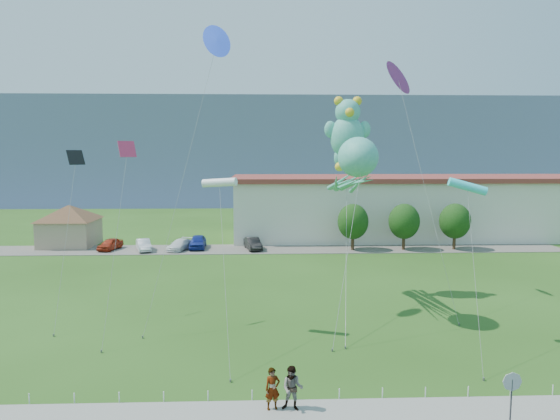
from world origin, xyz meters
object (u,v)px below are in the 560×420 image
(pedestrian_left, at_px, (273,389))
(parked_car_white, at_px, (180,245))
(parked_car_black, at_px, (253,244))
(teddy_bear_kite, at_px, (347,132))
(pedestrian_right, at_px, (293,388))
(octopus_kite, at_px, (354,169))
(parked_car_red, at_px, (110,244))
(parked_car_silver, at_px, (144,245))
(pavilion, at_px, (69,222))
(stop_sign, at_px, (512,387))
(warehouse, at_px, (456,206))
(parked_car_blue, at_px, (198,242))

(pedestrian_left, relative_size, parked_car_white, 0.43)
(parked_car_white, xyz_separation_m, parked_car_black, (8.51, 0.06, 0.07))
(parked_car_black, distance_m, teddy_bear_kite, 23.70)
(pedestrian_left, relative_size, pedestrian_right, 0.95)
(parked_car_white, xyz_separation_m, octopus_kite, (15.86, -23.94, 9.51))
(parked_car_red, height_order, parked_car_silver, same)
(pavilion, xyz_separation_m, stop_sign, (33.50, -42.21, -1.15))
(parked_car_silver, bearing_deg, pedestrian_right, -87.30)
(pedestrian_right, relative_size, teddy_bear_kite, 0.13)
(pedestrian_right, height_order, octopus_kite, octopus_kite)
(pedestrian_right, height_order, parked_car_black, pedestrian_right)
(parked_car_red, relative_size, parked_car_white, 0.91)
(pedestrian_right, distance_m, parked_car_white, 38.63)
(pedestrian_left, height_order, pedestrian_right, pedestrian_right)
(warehouse, bearing_deg, pedestrian_left, -119.40)
(pedestrian_left, relative_size, parked_car_red, 0.48)
(stop_sign, distance_m, parked_car_black, 40.52)
(warehouse, relative_size, stop_sign, 24.40)
(warehouse, xyz_separation_m, parked_car_black, (-27.64, -9.26, -3.38))
(warehouse, distance_m, parked_car_red, 45.32)
(stop_sign, bearing_deg, pedestrian_left, 168.69)
(parked_car_red, xyz_separation_m, parked_car_silver, (4.05, -0.71, 0.00))
(parked_car_white, relative_size, teddy_bear_kite, 0.27)
(parked_car_blue, relative_size, parked_car_black, 1.08)
(teddy_bear_kite, bearing_deg, pedestrian_left, -108.83)
(pavilion, distance_m, parked_car_white, 14.44)
(warehouse, bearing_deg, parked_car_black, -161.47)
(pavilion, bearing_deg, parked_car_blue, -8.38)
(pedestrian_right, bearing_deg, teddy_bear_kite, 86.85)
(pedestrian_left, height_order, parked_car_blue, pedestrian_left)
(stop_sign, height_order, parked_car_black, stop_sign)
(warehouse, distance_m, pedestrian_right, 52.88)
(pavilion, bearing_deg, teddy_bear_kite, -36.22)
(parked_car_white, bearing_deg, parked_car_red, -164.62)
(pedestrian_left, relative_size, parked_car_silver, 0.46)
(warehouse, xyz_separation_m, pedestrian_left, (-26.09, -46.29, -3.10))
(pedestrian_right, bearing_deg, parked_car_white, 119.56)
(stop_sign, distance_m, parked_car_white, 43.57)
(pedestrian_left, height_order, parked_car_red, pedestrian_left)
(parked_car_blue, bearing_deg, warehouse, 11.96)
(pedestrian_right, xyz_separation_m, parked_car_silver, (-15.04, 36.77, -0.35))
(pedestrian_right, relative_size, parked_car_red, 0.50)
(pavilion, bearing_deg, parked_car_black, -8.30)
(stop_sign, bearing_deg, octopus_kite, 104.20)
(parked_car_blue, bearing_deg, stop_sign, -67.81)
(pedestrian_left, relative_size, parked_car_blue, 0.41)
(pedestrian_right, xyz_separation_m, parked_car_red, (-19.09, 37.48, -0.35))
(teddy_bear_kite, bearing_deg, pavilion, 143.78)
(pedestrian_left, distance_m, pedestrian_right, 0.87)
(parked_car_silver, distance_m, parked_car_white, 4.13)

